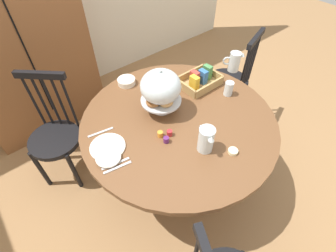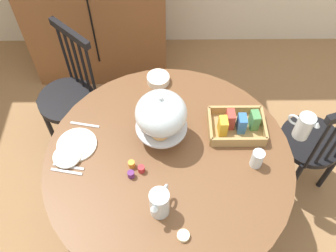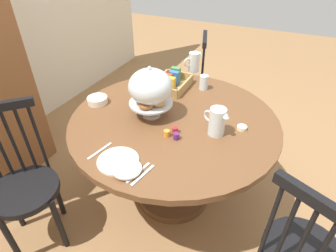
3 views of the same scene
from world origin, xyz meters
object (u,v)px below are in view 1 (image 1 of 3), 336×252
at_px(orange_juice_pitcher, 234,62).
at_px(cereal_bowl, 126,81).
at_px(cereal_basket, 200,80).
at_px(china_plate_small, 108,157).
at_px(dining_table, 178,137).
at_px(pastry_stand_with_dome, 161,88).
at_px(china_plate_large, 108,147).
at_px(windsor_chair_near_window, 230,82).
at_px(milk_pitcher, 206,140).
at_px(windsor_chair_by_cabinet, 56,137).
at_px(wooden_armoire, 12,30).
at_px(drinking_glass, 229,89).
at_px(butter_dish, 233,151).

bearing_deg(orange_juice_pitcher, cereal_bowl, 152.69).
relative_size(cereal_basket, china_plate_small, 2.11).
relative_size(dining_table, cereal_basket, 4.26).
bearing_deg(pastry_stand_with_dome, china_plate_large, -173.51).
bearing_deg(dining_table, windsor_chair_near_window, 16.72).
distance_m(milk_pitcher, cereal_basket, 0.65).
relative_size(orange_juice_pitcher, china_plate_large, 0.74).
distance_m(cereal_basket, china_plate_large, 0.89).
distance_m(windsor_chair_by_cabinet, cereal_bowl, 0.72).
distance_m(windsor_chair_near_window, cereal_bowl, 1.08).
relative_size(china_plate_large, china_plate_small, 1.47).
height_order(windsor_chair_near_window, milk_pitcher, windsor_chair_near_window).
height_order(wooden_armoire, milk_pitcher, wooden_armoire).
xyz_separation_m(windsor_chair_near_window, china_plate_small, (-1.48, -0.26, 0.30)).
height_order(wooden_armoire, dining_table, wooden_armoire).
height_order(pastry_stand_with_dome, china_plate_small, pastry_stand_with_dome).
height_order(wooden_armoire, cereal_bowl, wooden_armoire).
bearing_deg(drinking_glass, windsor_chair_near_window, 33.47).
distance_m(cereal_basket, drinking_glass, 0.24).
bearing_deg(butter_dish, pastry_stand_with_dome, 100.16).
bearing_deg(windsor_chair_near_window, windsor_chair_by_cabinet, 166.08).
xyz_separation_m(dining_table, cereal_basket, (0.38, 0.20, 0.23)).
height_order(orange_juice_pitcher, cereal_bowl, orange_juice_pitcher).
relative_size(pastry_stand_with_dome, drinking_glass, 3.13).
bearing_deg(cereal_basket, drinking_glass, -71.00).
bearing_deg(cereal_bowl, windsor_chair_by_cabinet, 169.62).
bearing_deg(cereal_basket, dining_table, -152.91).
height_order(cereal_basket, china_plate_small, cereal_basket).
distance_m(windsor_chair_by_cabinet, milk_pitcher, 1.22).
bearing_deg(windsor_chair_by_cabinet, dining_table, -44.56).
xyz_separation_m(cereal_bowl, butter_dish, (0.12, -0.99, -0.01)).
bearing_deg(china_plate_large, cereal_basket, 6.34).
distance_m(orange_juice_pitcher, china_plate_small, 1.29).
height_order(windsor_chair_near_window, drinking_glass, windsor_chair_near_window).
distance_m(dining_table, china_plate_small, 0.58).
relative_size(orange_juice_pitcher, china_plate_small, 1.09).
distance_m(milk_pitcher, china_plate_large, 0.60).
height_order(dining_table, windsor_chair_near_window, windsor_chair_near_window).
height_order(dining_table, orange_juice_pitcher, orange_juice_pitcher).
distance_m(cereal_bowl, drinking_glass, 0.79).
bearing_deg(pastry_stand_with_dome, dining_table, -75.69).
distance_m(windsor_chair_near_window, orange_juice_pitcher, 0.43).
distance_m(dining_table, drinking_glass, 0.52).
bearing_deg(cereal_bowl, windsor_chair_near_window, -16.13).
relative_size(orange_juice_pitcher, milk_pitcher, 0.94).
relative_size(wooden_armoire, butter_dish, 32.67).
bearing_deg(dining_table, butter_dish, -81.35).
distance_m(cereal_basket, butter_dish, 0.69).
xyz_separation_m(windsor_chair_by_cabinet, pastry_stand_with_dome, (0.66, -0.53, 0.48)).
relative_size(cereal_bowl, butter_dish, 2.33).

